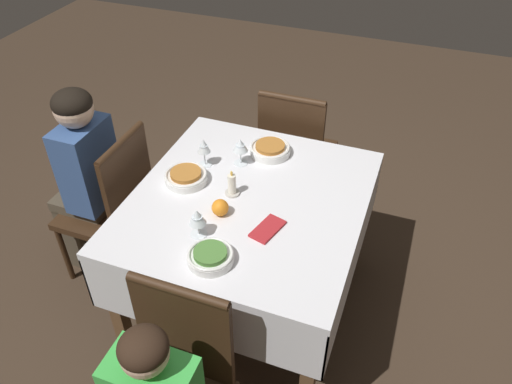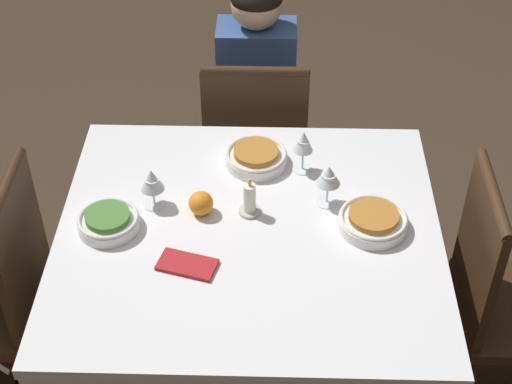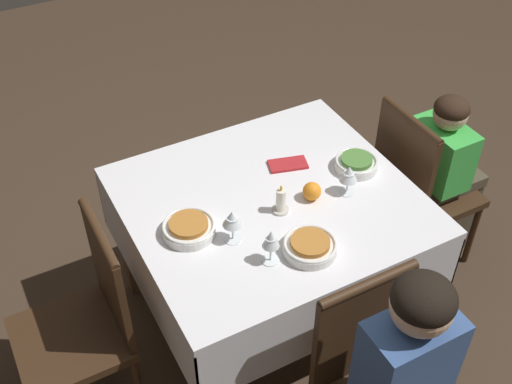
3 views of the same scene
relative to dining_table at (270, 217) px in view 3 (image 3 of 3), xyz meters
name	(u,v)px [view 3 (image 3 of 3)]	position (x,y,z in m)	size (l,w,h in m)	color
ground_plane	(268,315)	(0.00, 0.00, -0.66)	(8.00, 8.00, 0.00)	#3D2D21
dining_table	(270,217)	(0.00, 0.00, 0.00)	(1.16, 1.06, 0.77)	silver
chair_south	(376,382)	(0.00, -0.78, -0.16)	(0.43, 0.43, 0.93)	#382314
chair_east	(418,184)	(0.83, 0.01, -0.16)	(0.43, 0.43, 0.93)	#382314
chair_west	(86,318)	(-0.83, -0.02, -0.16)	(0.43, 0.43, 0.93)	#382314
person_child_green	(447,169)	(1.00, 0.01, -0.13)	(0.33, 0.30, 0.96)	#4C4233
bowl_south	(310,246)	(-0.01, -0.33, 0.13)	(0.21, 0.21, 0.06)	white
wine_glass_south	(271,240)	(-0.17, -0.30, 0.21)	(0.07, 0.07, 0.15)	white
bowl_east	(356,163)	(0.42, 0.00, 0.13)	(0.19, 0.19, 0.06)	white
wine_glass_east	(349,175)	(0.30, -0.11, 0.20)	(0.07, 0.07, 0.14)	white
bowl_west	(189,228)	(-0.37, -0.02, 0.13)	(0.21, 0.21, 0.06)	white
wine_glass_west	(232,219)	(-0.24, -0.13, 0.21)	(0.08, 0.08, 0.14)	white
candle_centerpiece	(282,202)	(0.00, -0.08, 0.15)	(0.07, 0.07, 0.13)	beige
orange_fruit	(312,191)	(0.15, -0.08, 0.14)	(0.08, 0.08, 0.08)	orange
napkin_red_folded	(288,164)	(0.17, 0.15, 0.11)	(0.18, 0.13, 0.01)	#AD2328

